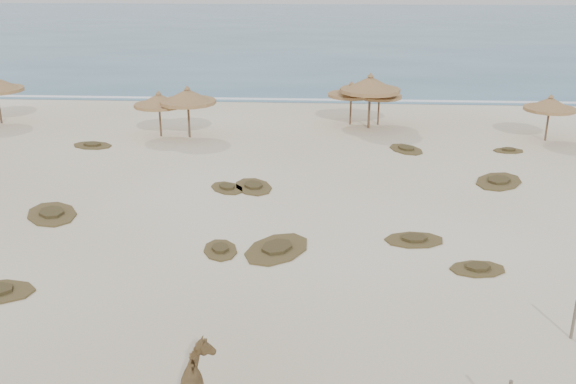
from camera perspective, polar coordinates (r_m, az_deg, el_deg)
name	(u,v)px	position (r m, az deg, el deg)	size (l,w,h in m)	color
ground	(225,280)	(19.17, -5.65, -7.80)	(160.00, 160.00, 0.00)	#F3E6C8
ocean	(306,28)	(92.22, 1.63, 14.40)	(200.00, 100.00, 0.01)	#275476
foam_line	(283,100)	(43.75, -0.45, 8.22)	(70.00, 0.60, 0.01)	white
palapa_1	(159,101)	(34.72, -11.41, 7.95)	(2.86, 2.86, 2.46)	brown
palapa_2	(188,97)	(34.18, -8.91, 8.34)	(3.93, 3.93, 2.78)	brown
palapa_3	(351,91)	(36.77, 5.64, 8.94)	(2.74, 2.74, 2.49)	brown
palapa_4	(370,85)	(35.94, 7.32, 9.40)	(4.10, 4.10, 3.12)	brown
palapa_5	(379,92)	(36.88, 8.13, 8.75)	(3.02, 3.02, 2.40)	brown
palapa_6	(550,105)	(35.79, 22.26, 7.20)	(3.39, 3.39, 2.45)	brown
fence_post_far	(574,319)	(17.61, 24.08, -10.29)	(0.08, 0.08, 1.08)	#6F6653
scrub_1	(52,214)	(25.30, -20.26, -1.81)	(2.90, 3.18, 0.16)	brown
scrub_2	(220,249)	(20.98, -6.03, -5.10)	(1.49, 1.91, 0.16)	brown
scrub_3	(253,186)	(26.62, -3.10, 0.51)	(2.20, 2.64, 0.16)	brown
scrub_4	(414,239)	(22.00, 11.15, -4.16)	(2.17, 1.55, 0.16)	brown
scrub_5	(499,181)	(28.65, 18.22, 0.93)	(2.94, 3.23, 0.16)	brown
scrub_6	(92,145)	(34.06, -17.00, 4.01)	(2.40, 1.90, 0.16)	brown
scrub_7	(406,149)	(32.43, 10.45, 3.78)	(2.20, 2.52, 0.16)	brown
scrub_9	(277,248)	(20.94, -0.99, -5.03)	(2.86, 3.26, 0.16)	brown
scrub_10	(508,150)	(33.48, 19.00, 3.52)	(1.54, 1.06, 0.16)	brown
scrub_12	(478,268)	(20.48, 16.50, -6.53)	(1.88, 1.38, 0.16)	brown
scrub_13	(227,188)	(26.54, -5.44, 0.38)	(1.99, 2.10, 0.16)	brown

